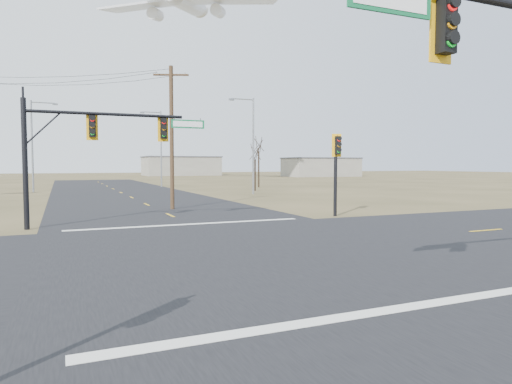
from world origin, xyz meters
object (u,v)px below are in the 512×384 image
utility_pole_near (172,136)px  bare_tree_d (259,144)px  pedestal_signal_ne (337,157)px  mast_arm_far (98,136)px  streetlight_b (159,145)px  bare_tree_c (255,152)px  streetlight_a (251,140)px  streetlight_c (34,141)px

utility_pole_near → bare_tree_d: 30.88m
pedestal_signal_ne → mast_arm_far: bearing=-160.6°
pedestal_signal_ne → streetlight_b: 39.32m
pedestal_signal_ne → bare_tree_c: size_ratio=0.85×
mast_arm_far → streetlight_b: (10.67, 38.10, 1.28)m
pedestal_signal_ne → utility_pole_near: utility_pole_near is taller
streetlight_a → utility_pole_near: bearing=-142.2°
mast_arm_far → streetlight_a: bearing=53.1°
mast_arm_far → pedestal_signal_ne: size_ratio=1.81×
streetlight_a → streetlight_b: (-5.69, 18.60, 0.21)m
mast_arm_far → bare_tree_d: bare_tree_d is taller
utility_pole_near → streetlight_c: (-9.51, 24.90, 0.62)m
bare_tree_c → mast_arm_far: bearing=-127.7°
utility_pole_near → streetlight_b: bearing=80.1°
utility_pole_near → streetlight_c: size_ratio=0.96×
streetlight_b → streetlight_c: 16.23m
streetlight_a → bare_tree_c: streetlight_a is taller
streetlight_b → mast_arm_far: bearing=-110.8°
bare_tree_c → streetlight_b: bearing=121.4°
streetlight_b → bare_tree_c: size_ratio=1.78×
mast_arm_far → bare_tree_d: size_ratio=1.22×
mast_arm_far → utility_pole_near: (5.23, 6.85, 0.54)m
pedestal_signal_ne → bare_tree_c: (5.74, 25.62, 1.02)m
utility_pole_near → bare_tree_d: utility_pole_near is taller
bare_tree_d → mast_arm_far: bearing=-125.2°
mast_arm_far → streetlight_c: 32.06m
streetlight_a → streetlight_c: (-20.64, 12.25, 0.09)m
utility_pole_near → streetlight_c: 26.66m
bare_tree_d → streetlight_b: bearing=154.2°
pedestal_signal_ne → streetlight_c: size_ratio=0.49×
pedestal_signal_ne → utility_pole_near: 11.35m
pedestal_signal_ne → bare_tree_d: size_ratio=0.67×
streetlight_c → pedestal_signal_ne: bearing=-69.8°
mast_arm_far → streetlight_b: bearing=77.5°
utility_pole_near → streetlight_c: bearing=110.9°
streetlight_b → bare_tree_c: bearing=-63.7°
utility_pole_near → mast_arm_far: bearing=-127.4°
utility_pole_near → bare_tree_d: size_ratio=1.33×
mast_arm_far → bare_tree_c: (18.94, 24.54, 0.04)m
streetlight_c → mast_arm_far: bearing=-90.2°
mast_arm_far → pedestal_signal_ne: 13.29m
bare_tree_c → streetlight_c: bearing=162.7°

